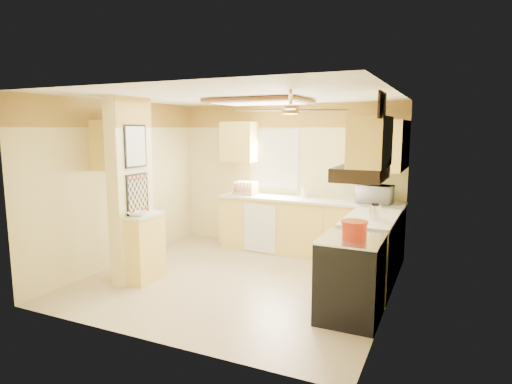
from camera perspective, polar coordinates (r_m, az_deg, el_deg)
The scene contains 34 objects.
floor at distance 6.07m, azimuth -2.40°, elevation -11.63°, with size 4.00×4.00×0.00m, color tan.
ceiling at distance 5.71m, azimuth -2.56°, elevation 12.63°, with size 4.00×4.00×0.00m, color white.
wall_back at distance 7.49m, azimuth 4.17°, elevation 2.06°, with size 4.00×4.00×0.00m, color #E9D88E.
wall_front at distance 4.18m, azimuth -14.44°, elevation -3.33°, with size 4.00×4.00×0.00m, color #E9D88E.
wall_left at distance 6.90m, azimuth -17.44°, elevation 1.14°, with size 3.80×3.80×0.00m, color #E9D88E.
wall_right at distance 5.17m, azimuth 17.65°, elevation -1.23°, with size 3.80×3.80×0.00m, color #E9D88E.
wallpaper_border at distance 7.42m, azimuth 4.20°, elevation 10.13°, with size 4.00×0.02×0.40m, color gold.
partition_column at distance 6.06m, azimuth -16.34°, elevation 0.21°, with size 0.20×0.70×2.50m, color #E9D88E.
partition_ledge at distance 6.09m, azimuth -14.45°, elevation -7.38°, with size 0.25×0.55×0.90m, color #F1D367.
ledge_top at distance 5.98m, azimuth -14.61°, elevation -3.04°, with size 0.28×0.58×0.04m, color silver.
lower_cabinets_back at distance 7.18m, azimuth 7.01°, elevation -4.74°, with size 3.00×0.60×0.90m, color #F1D367.
lower_cabinets_right at distance 5.97m, azimuth 15.15°, elevation -7.72°, with size 0.60×1.40×0.90m, color #F1D367.
countertop_back at distance 7.08m, azimuth 7.05°, elevation -1.05°, with size 3.04×0.64×0.04m, color silver.
countertop_right at distance 5.86m, azimuth 15.23°, elevation -3.30°, with size 0.64×1.44×0.04m, color silver.
dishwasher_panel at distance 7.16m, azimuth 0.49°, elevation -4.87°, with size 0.58×0.02×0.80m, color white.
window at distance 7.54m, azimuth 2.37°, elevation 4.41°, with size 0.92×0.02×1.02m.
upper_cab_back_left at distance 7.62m, azimuth -2.28°, elevation 6.72°, with size 0.60×0.35×0.70m, color #F1D367.
upper_cab_back_right at distance 6.88m, azimuth 15.95°, elevation 6.20°, with size 0.90×0.35×0.70m, color #F1D367.
upper_cab_right at distance 6.37m, azimuth 17.74°, elevation 5.97°, with size 0.35×1.00×0.70m, color #F1D367.
upper_cab_left_wall at distance 6.55m, azimuth -18.00°, elevation 6.01°, with size 0.35×0.75×0.70m, color #F1D367.
upper_cab_over_stove at distance 4.59m, azimuth 15.00°, elevation 6.49°, with size 0.35×0.76×0.52m, color #F1D367.
stove at distance 4.89m, azimuth 12.50°, elevation -11.14°, with size 0.68×0.77×0.92m.
range_hood at distance 4.62m, azimuth 13.81°, elevation 2.44°, with size 0.50×0.76×0.14m, color black.
poster_menu at distance 5.93m, azimuth -15.77°, elevation 5.89°, with size 0.02×0.42×0.57m.
poster_nashville at distance 6.00m, azimuth -15.52°, elevation -0.32°, with size 0.02×0.42×0.57m.
ceiling_light_panel at distance 6.12m, azimuth 0.48°, elevation 11.95°, with size 1.35×0.95×0.06m.
ceiling_fan at distance 4.66m, azimuth 4.61°, elevation 10.91°, with size 1.15×1.15×0.26m.
vent_grate at distance 4.22m, azimuth 16.48°, elevation 11.03°, with size 0.02×0.40×0.25m, color black.
microwave at distance 6.81m, azimuth 15.59°, elevation -0.29°, with size 0.52×0.35×0.29m, color white.
bowl at distance 5.86m, azimuth -15.58°, elevation -2.81°, with size 0.24×0.24×0.06m, color white.
dutch_oven at distance 4.71m, azimuth 12.97°, elevation -4.91°, with size 0.29×0.29×0.19m.
kettle at distance 5.61m, azimuth 15.57°, elevation -2.58°, with size 0.14×0.14×0.21m.
dish_rack at distance 7.46m, azimuth -1.42°, elevation 0.30°, with size 0.40×0.30×0.23m.
utensil_crock at distance 7.20m, azimuth 6.52°, elevation -0.11°, with size 0.11×0.11×0.23m.
Camera 1 is at (2.60, -5.07, 2.09)m, focal length 30.00 mm.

